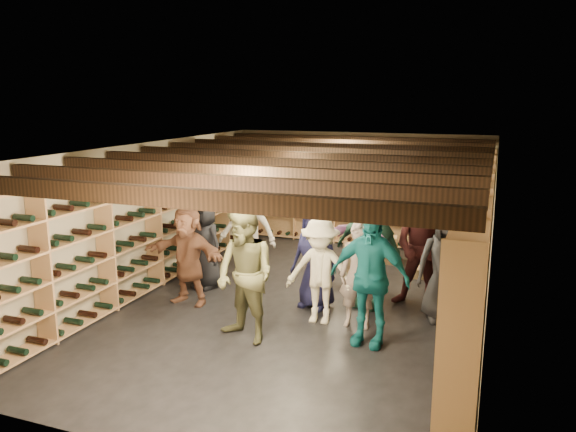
% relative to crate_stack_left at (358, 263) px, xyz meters
% --- Properties ---
extents(ground, '(8.00, 8.00, 0.00)m').
position_rel_crate_stack_left_xyz_m(ground, '(-0.64, -1.30, -0.34)').
color(ground, black).
rests_on(ground, ground).
extents(walls, '(5.52, 8.02, 2.40)m').
position_rel_crate_stack_left_xyz_m(walls, '(-0.64, -1.30, 0.86)').
color(walls, tan).
rests_on(walls, ground).
extents(ceiling, '(5.50, 8.00, 0.01)m').
position_rel_crate_stack_left_xyz_m(ceiling, '(-0.64, -1.30, 2.06)').
color(ceiling, beige).
rests_on(ceiling, walls).
extents(ceiling_joists, '(5.40, 7.12, 0.18)m').
position_rel_crate_stack_left_xyz_m(ceiling_joists, '(-0.64, -1.30, 1.92)').
color(ceiling_joists, black).
rests_on(ceiling_joists, ground).
extents(wine_rack_left, '(0.32, 7.50, 2.15)m').
position_rel_crate_stack_left_xyz_m(wine_rack_left, '(-3.21, -1.30, 0.74)').
color(wine_rack_left, tan).
rests_on(wine_rack_left, ground).
extents(wine_rack_right, '(0.32, 7.50, 2.15)m').
position_rel_crate_stack_left_xyz_m(wine_rack_right, '(1.93, -1.30, 0.74)').
color(wine_rack_right, tan).
rests_on(wine_rack_right, ground).
extents(wine_rack_back, '(4.70, 0.30, 2.15)m').
position_rel_crate_stack_left_xyz_m(wine_rack_back, '(-0.64, 2.53, 0.73)').
color(wine_rack_back, tan).
rests_on(wine_rack_back, ground).
extents(crate_stack_left, '(0.58, 0.48, 0.68)m').
position_rel_crate_stack_left_xyz_m(crate_stack_left, '(0.00, 0.00, 0.00)').
color(crate_stack_left, tan).
rests_on(crate_stack_left, ground).
extents(crate_stack_right, '(0.55, 0.41, 0.51)m').
position_rel_crate_stack_left_xyz_m(crate_stack_right, '(0.18, 1.35, -0.08)').
color(crate_stack_right, tan).
rests_on(crate_stack_right, ground).
extents(crate_loose, '(0.54, 0.39, 0.17)m').
position_rel_crate_stack_left_xyz_m(crate_loose, '(1.09, 0.69, -0.25)').
color(crate_loose, tan).
rests_on(crate_loose, ground).
extents(person_0, '(0.84, 0.68, 1.49)m').
position_rel_crate_stack_left_xyz_m(person_0, '(-2.35, -1.13, 0.40)').
color(person_0, black).
rests_on(person_0, ground).
extents(person_2, '(1.05, 0.95, 1.78)m').
position_rel_crate_stack_left_xyz_m(person_2, '(-0.82, -2.82, 0.55)').
color(person_2, brown).
rests_on(person_2, ground).
extents(person_3, '(1.00, 0.60, 1.50)m').
position_rel_crate_stack_left_xyz_m(person_3, '(-0.11, -1.89, 0.41)').
color(person_3, beige).
rests_on(person_3, ground).
extents(person_4, '(1.09, 0.56, 1.79)m').
position_rel_crate_stack_left_xyz_m(person_4, '(0.69, -2.35, 0.55)').
color(person_4, '#126A72').
rests_on(person_4, ground).
extents(person_5, '(1.47, 0.63, 1.54)m').
position_rel_crate_stack_left_xyz_m(person_5, '(-2.23, -1.88, 0.43)').
color(person_5, brown).
rests_on(person_5, ground).
extents(person_6, '(0.87, 0.67, 1.57)m').
position_rel_crate_stack_left_xyz_m(person_6, '(-0.35, -1.34, 0.45)').
color(person_6, '#18183F').
rests_on(person_6, ground).
extents(person_7, '(0.55, 0.37, 1.49)m').
position_rel_crate_stack_left_xyz_m(person_7, '(0.44, -1.86, 0.41)').
color(person_7, gray).
rests_on(person_7, ground).
extents(person_8, '(0.95, 0.77, 1.86)m').
position_rel_crate_stack_left_xyz_m(person_8, '(1.17, -0.80, 0.59)').
color(person_8, '#4E1F20').
rests_on(person_8, ground).
extents(person_9, '(1.11, 0.65, 1.71)m').
position_rel_crate_stack_left_xyz_m(person_9, '(-1.98, -0.22, 0.52)').
color(person_9, '#ADA89E').
rests_on(person_9, ground).
extents(person_10, '(1.13, 0.71, 1.79)m').
position_rel_crate_stack_left_xyz_m(person_10, '(0.38, -1.05, 0.55)').
color(person_10, '#265342').
rests_on(person_10, ground).
extents(person_11, '(1.49, 1.01, 1.54)m').
position_rel_crate_stack_left_xyz_m(person_11, '(0.09, 0.00, 0.43)').
color(person_11, '#945C94').
rests_on(person_11, ground).
extents(person_12, '(0.93, 0.73, 1.68)m').
position_rel_crate_stack_left_xyz_m(person_12, '(1.54, -1.21, 0.50)').
color(person_12, '#313136').
rests_on(person_12, ground).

